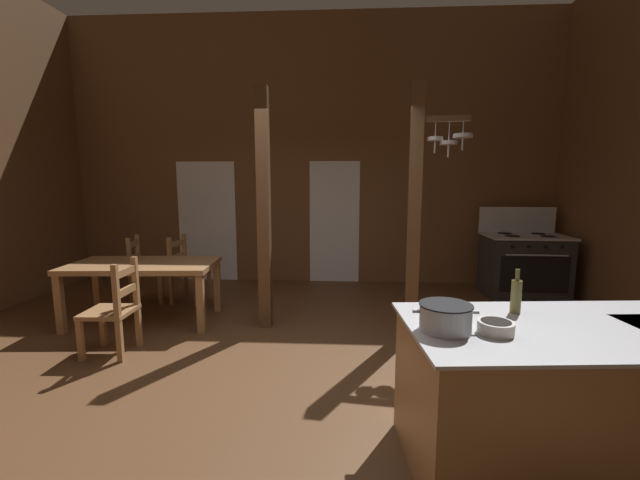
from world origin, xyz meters
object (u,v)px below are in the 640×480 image
(stove_range, at_px, (523,265))
(dining_table, at_px, (143,270))
(ladderback_chair_by_post, at_px, (114,310))
(mixing_bowl_on_counter, at_px, (496,327))
(ladderback_chair_at_table_end, at_px, (187,271))
(stockpot_on_counter, at_px, (445,317))
(ladderback_chair_near_window, at_px, (145,271))
(bottle_tall_on_counter, at_px, (516,296))
(kitchen_island, at_px, (588,398))

(stove_range, distance_m, dining_table, 5.31)
(ladderback_chair_by_post, bearing_deg, mixing_bowl_on_counter, -26.68)
(ladderback_chair_by_post, xyz_separation_m, ladderback_chair_at_table_end, (0.04, 1.76, 0.00))
(mixing_bowl_on_counter, bearing_deg, stockpot_on_counter, 174.60)
(stove_range, bearing_deg, ladderback_chair_at_table_end, -173.61)
(ladderback_chair_near_window, height_order, bottle_tall_on_counter, bottle_tall_on_counter)
(ladderback_chair_at_table_end, xyz_separation_m, stockpot_on_counter, (2.79, -3.29, 0.51))
(ladderback_chair_at_table_end, xyz_separation_m, bottle_tall_on_counter, (3.31, -2.96, 0.55))
(kitchen_island, distance_m, mixing_bowl_on_counter, 0.80)
(stove_range, relative_size, stockpot_on_counter, 3.66)
(stove_range, height_order, bottle_tall_on_counter, stove_range)
(stockpot_on_counter, bearing_deg, stove_range, 60.96)
(kitchen_island, relative_size, bottle_tall_on_counter, 7.93)
(ladderback_chair_at_table_end, xyz_separation_m, mixing_bowl_on_counter, (3.06, -3.32, 0.47))
(kitchen_island, bearing_deg, stove_range, 71.44)
(ladderback_chair_by_post, height_order, mixing_bowl_on_counter, mixing_bowl_on_counter)
(kitchen_island, bearing_deg, ladderback_chair_at_table_end, 139.23)
(stove_range, xyz_separation_m, dining_table, (-5.12, -1.40, 0.17))
(ladderback_chair_at_table_end, relative_size, stockpot_on_counter, 2.63)
(kitchen_island, relative_size, mixing_bowl_on_counter, 11.56)
(stove_range, distance_m, mixing_bowl_on_counter, 4.32)
(ladderback_chair_by_post, distance_m, ladderback_chair_at_table_end, 1.76)
(ladderback_chair_near_window, bearing_deg, dining_table, -63.65)
(ladderback_chair_near_window, bearing_deg, ladderback_chair_at_table_end, 2.76)
(dining_table, height_order, ladderback_chair_at_table_end, ladderback_chair_at_table_end)
(ladderback_chair_near_window, xyz_separation_m, ladderback_chair_at_table_end, (0.60, 0.03, 0.00))
(dining_table, bearing_deg, stove_range, 15.34)
(dining_table, xyz_separation_m, ladderback_chair_by_post, (0.16, -0.91, -0.20))
(ladderback_chair_near_window, distance_m, ladderback_chair_at_table_end, 0.60)
(kitchen_island, bearing_deg, dining_table, 149.06)
(ladderback_chair_by_post, bearing_deg, ladderback_chair_at_table_end, 88.82)
(dining_table, xyz_separation_m, stockpot_on_counter, (2.98, -2.44, 0.31))
(ladderback_chair_at_table_end, bearing_deg, stove_range, 6.39)
(dining_table, distance_m, ladderback_chair_near_window, 0.94)
(bottle_tall_on_counter, bearing_deg, dining_table, 149.03)
(stove_range, height_order, ladderback_chair_near_window, stove_range)
(mixing_bowl_on_counter, bearing_deg, ladderback_chair_near_window, 138.03)
(mixing_bowl_on_counter, bearing_deg, dining_table, 142.80)
(ladderback_chair_by_post, bearing_deg, stove_range, 25.01)
(kitchen_island, height_order, ladderback_chair_at_table_end, ladderback_chair_at_table_end)
(ladderback_chair_near_window, bearing_deg, stockpot_on_counter, -43.90)
(stockpot_on_counter, bearing_deg, kitchen_island, 7.86)
(bottle_tall_on_counter, bearing_deg, ladderback_chair_near_window, 143.21)
(mixing_bowl_on_counter, xyz_separation_m, bottle_tall_on_counter, (0.26, 0.36, 0.08))
(bottle_tall_on_counter, bearing_deg, stove_range, 65.30)
(ladderback_chair_at_table_end, distance_m, mixing_bowl_on_counter, 4.54)
(kitchen_island, distance_m, ladderback_chair_at_table_end, 4.86)
(ladderback_chair_at_table_end, bearing_deg, mixing_bowl_on_counter, -47.33)
(stove_range, height_order, stockpot_on_counter, stove_range)
(stockpot_on_counter, bearing_deg, bottle_tall_on_counter, 32.95)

